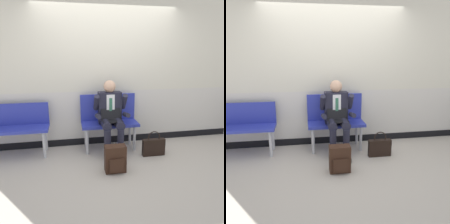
% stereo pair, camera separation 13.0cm
% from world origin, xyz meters
% --- Properties ---
extents(ground_plane, '(18.00, 18.00, 0.00)m').
position_xyz_m(ground_plane, '(0.00, 0.00, 0.00)').
color(ground_plane, '#B2A899').
extents(station_wall, '(5.15, 0.14, 2.86)m').
position_xyz_m(station_wall, '(0.00, 0.68, 1.42)').
color(station_wall, beige).
rests_on(station_wall, ground).
extents(bench_with_person, '(1.00, 0.42, 0.99)m').
position_xyz_m(bench_with_person, '(-0.01, 0.40, 0.57)').
color(bench_with_person, '#28339E').
rests_on(bench_with_person, ground).
extents(bench_empty, '(1.12, 0.42, 0.88)m').
position_xyz_m(bench_empty, '(-1.62, 0.39, 0.53)').
color(bench_empty, '#28339E').
rests_on(bench_empty, ground).
extents(person_seated, '(0.57, 0.70, 1.26)m').
position_xyz_m(person_seated, '(-0.01, 0.20, 0.68)').
color(person_seated, '#1E1E2D').
rests_on(person_seated, ground).
extents(backpack, '(0.31, 0.20, 0.40)m').
position_xyz_m(backpack, '(-0.07, -0.49, 0.20)').
color(backpack, '#331E14').
rests_on(backpack, ground).
extents(handbag, '(0.39, 0.09, 0.43)m').
position_xyz_m(handbag, '(0.68, -0.08, 0.16)').
color(handbag, black).
rests_on(handbag, ground).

